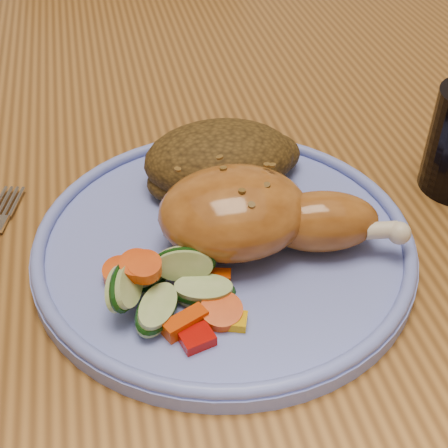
# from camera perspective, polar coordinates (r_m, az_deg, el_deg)

# --- Properties ---
(dining_table) EXTENTS (0.90, 1.40, 0.75)m
(dining_table) POSITION_cam_1_polar(r_m,az_deg,el_deg) (0.62, -1.14, -0.50)
(dining_table) COLOR brown
(dining_table) RESTS_ON ground
(chair_far) EXTENTS (0.42, 0.42, 0.91)m
(chair_far) POSITION_cam_1_polar(r_m,az_deg,el_deg) (1.24, -6.98, 11.94)
(chair_far) COLOR #4C2D16
(chair_far) RESTS_ON ground
(plate) EXTENTS (0.29, 0.29, 0.01)m
(plate) POSITION_cam_1_polar(r_m,az_deg,el_deg) (0.47, 0.00, -1.95)
(plate) COLOR #6E7ED9
(plate) RESTS_ON dining_table
(plate_rim) EXTENTS (0.28, 0.28, 0.01)m
(plate_rim) POSITION_cam_1_polar(r_m,az_deg,el_deg) (0.46, 0.00, -0.94)
(plate_rim) COLOR #6E7ED9
(plate_rim) RESTS_ON plate
(chicken_leg) EXTENTS (0.18, 0.09, 0.06)m
(chicken_leg) POSITION_cam_1_polar(r_m,az_deg,el_deg) (0.45, 2.85, 0.89)
(chicken_leg) COLOR #A86023
(chicken_leg) RESTS_ON plate
(rice_pilaf) EXTENTS (0.13, 0.09, 0.05)m
(rice_pilaf) POSITION_cam_1_polar(r_m,az_deg,el_deg) (0.51, -0.13, 5.87)
(rice_pilaf) COLOR #4B3312
(rice_pilaf) RESTS_ON plate
(vegetable_pile) EXTENTS (0.10, 0.09, 0.04)m
(vegetable_pile) POSITION_cam_1_polar(r_m,az_deg,el_deg) (0.42, -5.45, -5.78)
(vegetable_pile) COLOR #A50A05
(vegetable_pile) RESTS_ON plate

